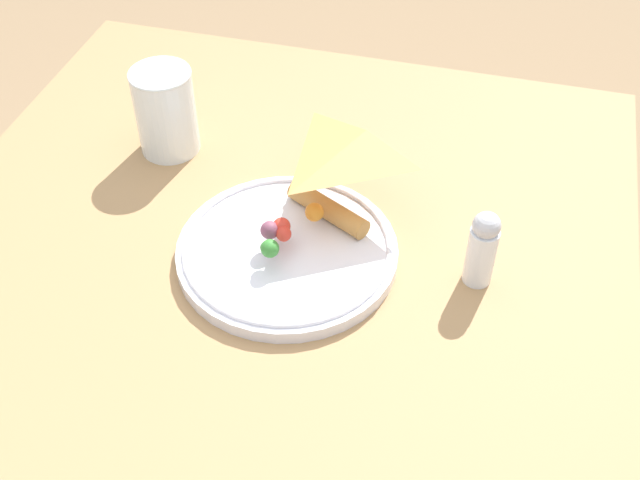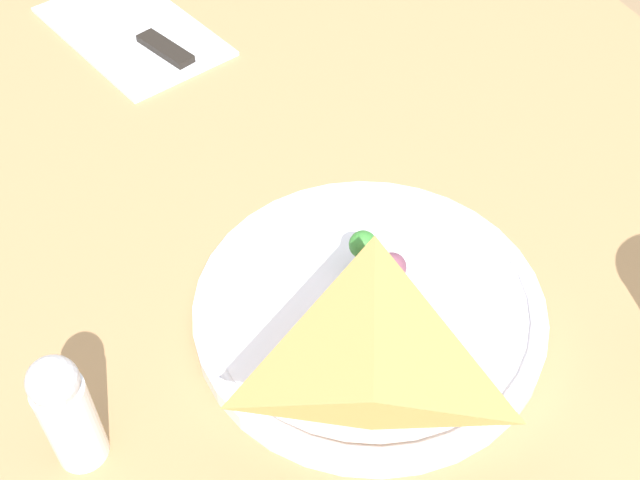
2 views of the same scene
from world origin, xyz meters
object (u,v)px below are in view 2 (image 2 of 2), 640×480
at_px(butter_knife, 136,30).
at_px(salt_shaker, 66,412).
at_px(napkin_folded, 132,31).
at_px(dining_table, 294,217).
at_px(plate_pizza, 369,308).

bearing_deg(butter_knife, salt_shaker, 139.09).
bearing_deg(napkin_folded, dining_table, -158.73).
xyz_separation_m(napkin_folded, butter_knife, (-0.01, -0.00, 0.00)).
height_order(plate_pizza, napkin_folded, plate_pizza).
xyz_separation_m(butter_knife, salt_shaker, (-0.44, 0.15, 0.04)).
distance_m(dining_table, napkin_folded, 0.26).
relative_size(dining_table, napkin_folded, 5.53).
xyz_separation_m(dining_table, plate_pizza, (-0.21, 0.03, 0.12)).
height_order(dining_table, napkin_folded, napkin_folded).
distance_m(butter_knife, salt_shaker, 0.47).
xyz_separation_m(dining_table, salt_shaker, (-0.23, 0.24, 0.15)).
distance_m(dining_table, butter_knife, 0.25).
bearing_deg(plate_pizza, napkin_folded, 7.91).
distance_m(plate_pizza, butter_knife, 0.43).
bearing_deg(napkin_folded, butter_knife, -158.44).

